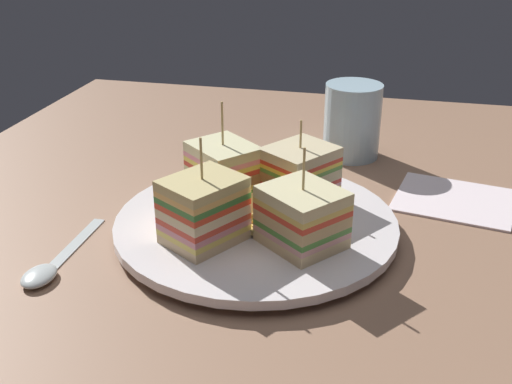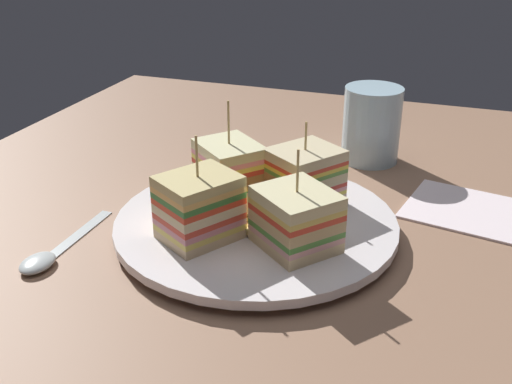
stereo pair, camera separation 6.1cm
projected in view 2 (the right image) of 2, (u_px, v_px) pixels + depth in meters
ground_plane at (256, 241)px, 63.80cm from camera, size 103.48×87.00×1.80cm
plate at (256, 224)px, 62.97cm from camera, size 28.70×28.70×1.71cm
sandwich_wedge_0 at (304, 176)px, 65.12cm from camera, size 9.10×8.82×8.94cm
sandwich_wedge_1 at (230, 169)px, 66.72cm from camera, size 8.87×9.02×10.62cm
sandwich_wedge_2 at (199, 208)px, 57.91cm from camera, size 8.92×8.49×10.38cm
sandwich_wedge_3 at (296, 219)px, 56.61cm from camera, size 9.15×9.28×9.68cm
chip_pile at (260, 216)px, 60.44cm from camera, size 7.01×7.19×2.51cm
spoon at (47, 256)px, 58.58cm from camera, size 13.93×2.88×1.00cm
napkin at (467, 209)px, 67.86cm from camera, size 13.25×14.65×0.50cm
drinking_glass at (371, 130)px, 79.57cm from camera, size 7.39×7.39×9.75cm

